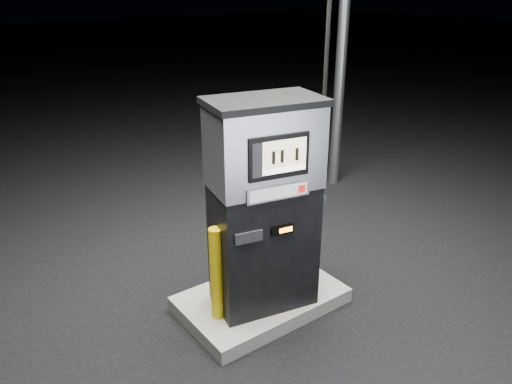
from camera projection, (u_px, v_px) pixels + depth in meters
ground at (261, 305)px, 5.11m from camera, size 80.00×80.00×0.00m
pump_island at (261, 299)px, 5.09m from camera, size 1.60×1.00×0.15m
fuel_dispenser at (264, 205)px, 4.55m from camera, size 1.16×0.79×4.19m
bollard_left at (217, 274)px, 4.53m from camera, size 0.15×0.15×0.93m
bollard_right at (300, 230)px, 5.31m from camera, size 0.16×0.16×0.94m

